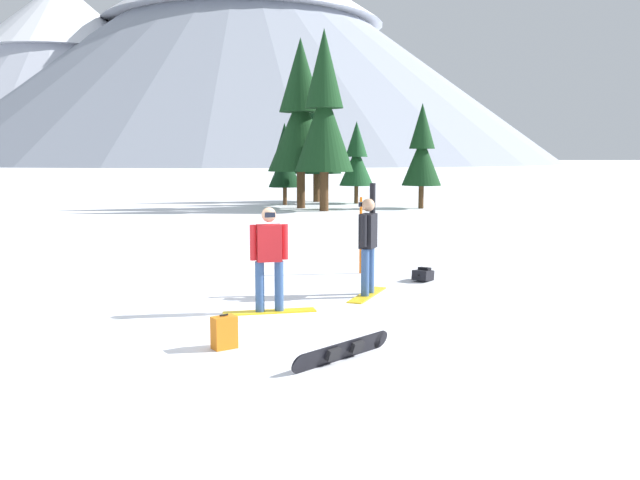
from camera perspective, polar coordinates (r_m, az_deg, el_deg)
ground_plane at (r=10.78m, az=-7.88°, el=-6.86°), size 800.00×800.00×0.00m
snowboarder_foreground at (r=11.23m, az=-4.26°, el=-1.45°), size 1.56×0.56×1.74m
snowboarder_midground at (r=12.60m, az=4.02°, el=-0.23°), size 0.86×1.54×2.07m
loose_snowboard_near_right at (r=8.75m, az=1.95°, el=-9.21°), size 1.33×1.33×0.25m
backpack_orange at (r=9.35m, az=-8.02°, el=-7.66°), size 0.38×0.37×0.47m
backpack_black at (r=14.32m, az=8.60°, el=-2.87°), size 0.52×0.56×0.28m
trail_marker_pole at (r=15.00m, az=3.42°, el=0.38°), size 0.06×0.06×1.68m
pine_tree_short at (r=33.98m, az=8.49°, el=7.33°), size 1.94×1.94×5.13m
pine_tree_slender at (r=33.86m, az=-1.62°, el=10.28°), size 3.24×3.24×8.25m
pine_tree_tall at (r=38.56m, az=-0.30°, el=9.04°), size 2.84×2.84×7.20m
pine_tree_young at (r=37.11m, az=3.06°, el=6.78°), size 1.86×1.86×4.43m
pine_tree_broad at (r=36.01m, az=-2.96°, el=6.65°), size 1.71×1.71×4.29m
pine_tree_leaning at (r=32.11m, az=0.34°, el=10.57°), size 2.76×2.76×8.38m
peak_north_spur at (r=257.95m, az=-20.60°, el=13.18°), size 129.70×129.70×61.59m
peak_central_summit at (r=257.60m, az=-6.33°, el=15.88°), size 221.32×221.32×81.07m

